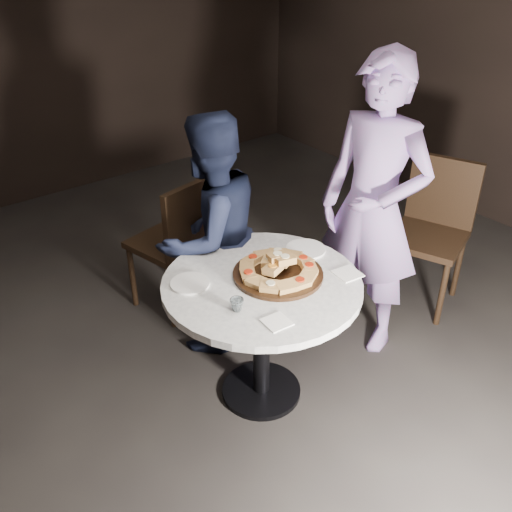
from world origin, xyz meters
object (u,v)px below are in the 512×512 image
at_px(chair_right, 433,223).
at_px(serving_board, 278,274).
at_px(table, 262,304).
at_px(diner_teal, 373,210).
at_px(diner_navy, 210,237).
at_px(water_glass, 237,305).
at_px(focaccia_pile, 278,267).
at_px(chair_far, 180,237).

bearing_deg(chair_right, serving_board, -107.28).
bearing_deg(table, diner_teal, 1.54).
bearing_deg(chair_right, diner_teal, -107.18).
bearing_deg(chair_right, diner_navy, -129.67).
height_order(table, diner_navy, diner_navy).
xyz_separation_m(water_glass, chair_right, (1.84, 0.18, -0.23)).
height_order(table, diner_teal, diner_teal).
distance_m(focaccia_pile, water_glass, 0.37).
bearing_deg(water_glass, diner_navy, 64.86).
bearing_deg(serving_board, diner_teal, 2.71).
bearing_deg(table, chair_far, 84.04).
xyz_separation_m(chair_right, diner_teal, (-0.72, -0.04, 0.34)).
bearing_deg(chair_far, chair_right, 134.96).
height_order(chair_right, diner_navy, diner_navy).
bearing_deg(chair_far, table, 71.50).
bearing_deg(serving_board, table, 172.42).
xyz_separation_m(table, water_glass, (-0.25, -0.12, 0.18)).
distance_m(water_glass, chair_right, 1.87).
relative_size(focaccia_pile, diner_navy, 0.28).
height_order(chair_far, diner_teal, diner_teal).
relative_size(serving_board, diner_navy, 0.31).
bearing_deg(focaccia_pile, serving_board, -114.17).
bearing_deg(diner_teal, diner_navy, -139.11).
relative_size(serving_board, diner_teal, 0.26).
bearing_deg(diner_teal, water_glass, -95.70).
xyz_separation_m(table, chair_right, (1.59, 0.06, -0.05)).
bearing_deg(table, water_glass, -154.43).
bearing_deg(focaccia_pile, diner_navy, 91.66).
bearing_deg(focaccia_pile, diner_teal, 2.56).
xyz_separation_m(chair_right, diner_navy, (-1.51, 0.54, 0.17)).
relative_size(diner_navy, diner_teal, 0.82).
distance_m(serving_board, water_glass, 0.37).
bearing_deg(water_glass, focaccia_pile, 17.35).
bearing_deg(chair_right, water_glass, -104.46).
relative_size(table, serving_board, 2.66).
relative_size(focaccia_pile, water_glass, 6.24).
height_order(chair_right, diner_teal, diner_teal).
height_order(table, serving_board, serving_board).
height_order(serving_board, focaccia_pile, focaccia_pile).
relative_size(table, diner_teal, 0.69).
height_order(table, chair_far, chair_far).
bearing_deg(serving_board, chair_far, 89.67).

